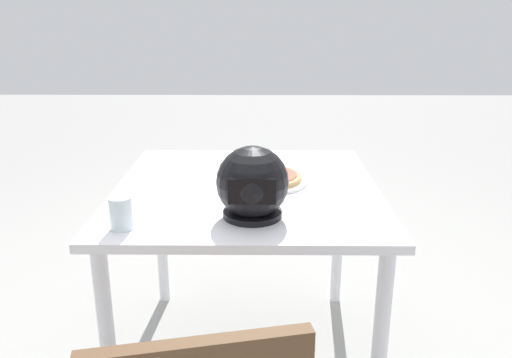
{
  "coord_description": "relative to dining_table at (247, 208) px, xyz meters",
  "views": [
    {
      "loc": [
        -0.05,
        1.83,
        1.4
      ],
      "look_at": [
        -0.04,
        -0.02,
        0.78
      ],
      "focal_mm": 36.21,
      "sensor_mm": 36.0,
      "label": 1
    }
  ],
  "objects": [
    {
      "name": "pizza",
      "position": [
        -0.07,
        -0.05,
        0.11
      ],
      "size": [
        0.28,
        0.28,
        0.06
      ],
      "color": "tan",
      "rests_on": "pizza_plate"
    },
    {
      "name": "motorcycle_helmet",
      "position": [
        -0.03,
        0.3,
        0.2
      ],
      "size": [
        0.23,
        0.23,
        0.23
      ],
      "color": "black",
      "rests_on": "dining_table"
    },
    {
      "name": "dining_table",
      "position": [
        0.0,
        0.0,
        0.0
      ],
      "size": [
        0.98,
        1.03,
        0.76
      ],
      "color": "white",
      "rests_on": "ground"
    },
    {
      "name": "pizza_plate",
      "position": [
        -0.07,
        -0.05,
        0.1
      ],
      "size": [
        0.33,
        0.33,
        0.01
      ],
      "primitive_type": "cylinder",
      "color": "white",
      "rests_on": "dining_table"
    },
    {
      "name": "ground_plane",
      "position": [
        0.0,
        0.0,
        -0.67
      ],
      "size": [
        14.0,
        14.0,
        0.0
      ],
      "primitive_type": "plane",
      "color": "#9E9E99"
    },
    {
      "name": "drinking_glass",
      "position": [
        0.37,
        0.4,
        0.14
      ],
      "size": [
        0.07,
        0.07,
        0.1
      ],
      "primitive_type": "cylinder",
      "color": "silver",
      "rests_on": "dining_table"
    }
  ]
}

